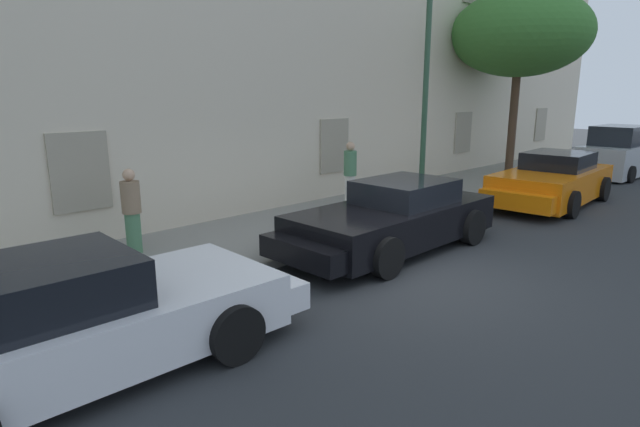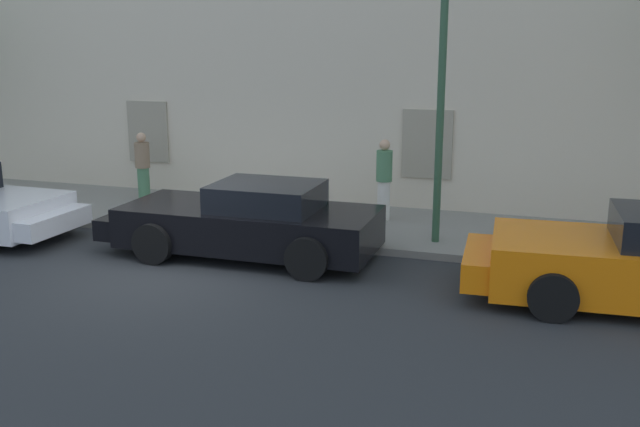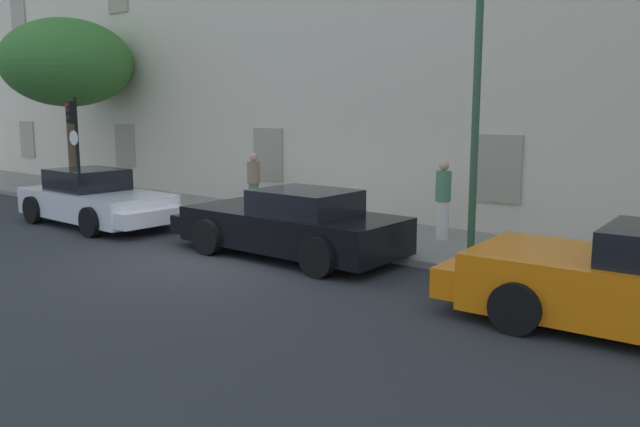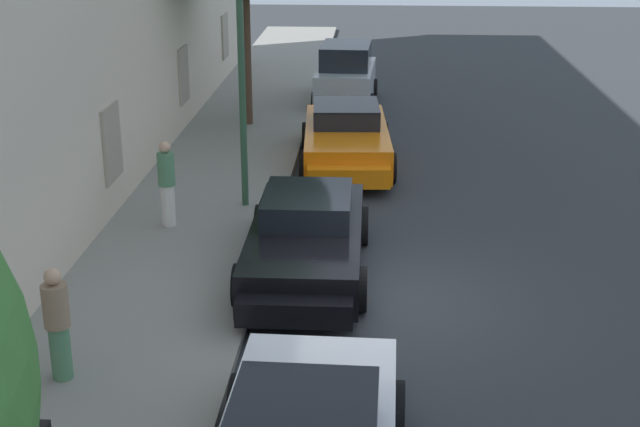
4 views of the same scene
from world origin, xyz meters
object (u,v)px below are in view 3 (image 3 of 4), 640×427
Objects in this scene: sportscar_white_middle at (636,286)px; pedestrian_admiring at (254,182)px; tree_near_kerb at (67,63)px; sportscar_yellow_flank at (286,225)px; sportscar_red_lead at (99,201)px; pedestrian_strolling at (443,199)px; traffic_light at (74,131)px; street_lamp at (469,23)px.

sportscar_white_middle is 3.21× the size of pedestrian_admiring.
tree_near_kerb reaches higher than pedestrian_admiring.
sportscar_yellow_flank is 3.15× the size of pedestrian_admiring.
tree_near_kerb reaches higher than sportscar_red_lead.
pedestrian_strolling is at bearing 22.69° from sportscar_red_lead.
traffic_light is (-3.55, 1.53, 1.63)m from sportscar_red_lead.
sportscar_yellow_flank is 0.98× the size of sportscar_white_middle.
sportscar_red_lead is at bearing -175.48° from sportscar_yellow_flank.
street_lamp is (9.17, 1.57, 3.76)m from sportscar_red_lead.
sportscar_red_lead is at bearing -157.31° from pedestrian_strolling.
sportscar_red_lead is at bearing -25.31° from tree_near_kerb.
pedestrian_admiring reaches higher than sportscar_white_middle.
street_lamp reaches higher than pedestrian_admiring.
tree_near_kerb is 14.96m from street_lamp.
sportscar_white_middle reaches higher than sportscar_red_lead.
tree_near_kerb is (-18.22, 2.73, 3.73)m from sportscar_white_middle.
tree_near_kerb is at bearing -177.59° from pedestrian_strolling.
sportscar_red_lead is at bearing -23.28° from traffic_light.
tree_near_kerb reaches higher than sportscar_yellow_flank.
sportscar_white_middle is 0.82× the size of street_lamp.
sportscar_yellow_flank is at bearing -37.76° from pedestrian_admiring.
sportscar_white_middle is at bearing -8.51° from tree_near_kerb.
street_lamp is 8.12m from pedestrian_admiring.
sportscar_white_middle is (12.48, -0.01, 0.01)m from sportscar_red_lead.
sportscar_white_middle is 0.90× the size of tree_near_kerb.
pedestrian_admiring is at bearing 165.31° from street_lamp.
street_lamp is at bearing 0.19° from traffic_light.
street_lamp is (12.73, 0.04, 2.12)m from traffic_light.
traffic_light is 1.82× the size of pedestrian_strolling.
traffic_light reaches higher than sportscar_white_middle.
pedestrian_strolling is (13.61, 0.57, -3.35)m from tree_near_kerb.
sportscar_red_lead is 4.20m from traffic_light.
sportscar_white_middle is at bearing -4.14° from sportscar_yellow_flank.
tree_near_kerb is 0.91× the size of street_lamp.
sportscar_red_lead is 5.91m from sportscar_yellow_flank.
tree_near_kerb is 3.34× the size of pedestrian_strolling.
pedestrian_admiring is at bearing 178.52° from pedestrian_strolling.
pedestrian_admiring is (7.80, 0.72, -3.42)m from tree_near_kerb.
traffic_light is 12.90m from street_lamp.
sportscar_red_lead is 2.87× the size of pedestrian_strolling.
pedestrian_admiring is (-3.84, 2.97, 0.33)m from sportscar_yellow_flank.
pedestrian_admiring is at bearing 18.80° from traffic_light.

